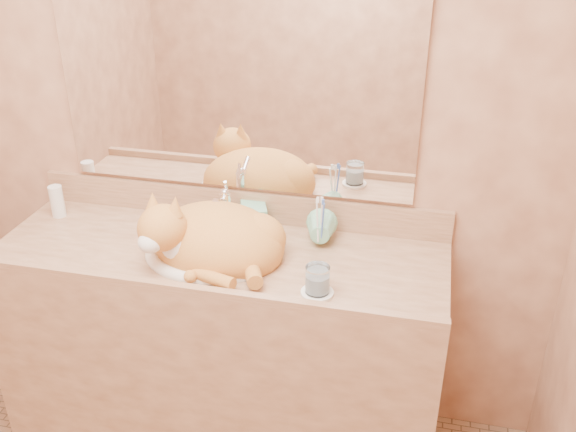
% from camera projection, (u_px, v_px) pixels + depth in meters
% --- Properties ---
extents(wall_back, '(2.40, 0.02, 2.50)m').
position_uv_depth(wall_back, '(236.00, 119.00, 2.30)').
color(wall_back, '#8F5A41').
rests_on(wall_back, ground).
extents(vanity_counter, '(1.60, 0.55, 0.85)m').
position_uv_depth(vanity_counter, '(223.00, 348.00, 2.45)').
color(vanity_counter, brown).
rests_on(vanity_counter, floor).
extents(mirror, '(1.30, 0.02, 0.80)m').
position_uv_depth(mirror, '(234.00, 81.00, 2.23)').
color(mirror, white).
rests_on(mirror, wall_back).
extents(sink_basin, '(0.48, 0.41, 0.14)m').
position_uv_depth(sink_basin, '(210.00, 237.00, 2.20)').
color(sink_basin, white).
rests_on(sink_basin, vanity_counter).
extents(faucet, '(0.08, 0.14, 0.19)m').
position_uv_depth(faucet, '(226.00, 209.00, 2.34)').
color(faucet, white).
rests_on(faucet, vanity_counter).
extents(cat, '(0.52, 0.44, 0.26)m').
position_uv_depth(cat, '(210.00, 236.00, 2.18)').
color(cat, '#BC6F2B').
rests_on(cat, sink_basin).
extents(soap_dispenser, '(0.12, 0.12, 0.20)m').
position_uv_depth(soap_dispenser, '(255.00, 210.00, 2.32)').
color(soap_dispenser, '#76BD99').
rests_on(soap_dispenser, vanity_counter).
extents(toothbrush_cup, '(0.13, 0.13, 0.11)m').
position_uv_depth(toothbrush_cup, '(320.00, 237.00, 2.24)').
color(toothbrush_cup, '#76BD99').
rests_on(toothbrush_cup, vanity_counter).
extents(toothbrushes, '(0.03, 0.03, 0.21)m').
position_uv_depth(toothbrushes, '(320.00, 219.00, 2.21)').
color(toothbrushes, white).
rests_on(toothbrushes, toothbrush_cup).
extents(saucer, '(0.10, 0.10, 0.01)m').
position_uv_depth(saucer, '(317.00, 293.00, 2.02)').
color(saucer, white).
rests_on(saucer, vanity_counter).
extents(water_glass, '(0.08, 0.08, 0.09)m').
position_uv_depth(water_glass, '(317.00, 279.00, 2.00)').
color(water_glass, white).
rests_on(water_glass, saucer).
extents(lotion_bottle, '(0.05, 0.05, 0.13)m').
position_uv_depth(lotion_bottle, '(57.00, 201.00, 2.47)').
color(lotion_bottle, white).
rests_on(lotion_bottle, vanity_counter).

